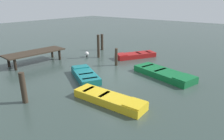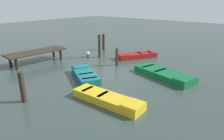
# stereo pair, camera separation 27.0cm
# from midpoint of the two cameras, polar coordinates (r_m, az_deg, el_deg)

# --- Properties ---
(ground_plane) EXTENTS (80.00, 80.00, 0.00)m
(ground_plane) POSITION_cam_midpoint_polar(r_m,az_deg,el_deg) (13.90, 0.56, -1.37)
(ground_plane) COLOR #33423D
(dock_segment) EXTENTS (4.83, 1.99, 0.95)m
(dock_segment) POSITION_cam_midpoint_polar(r_m,az_deg,el_deg) (17.50, -20.20, 4.60)
(dock_segment) COLOR #33281E
(dock_segment) RESTS_ON ground_plane
(rowboat_red) EXTENTS (3.71, 2.73, 0.46)m
(rowboat_red) POSITION_cam_midpoint_polar(r_m,az_deg,el_deg) (18.18, 7.34, 4.14)
(rowboat_red) COLOR maroon
(rowboat_red) RESTS_ON ground_plane
(rowboat_teal) EXTENTS (2.57, 3.32, 0.46)m
(rowboat_teal) POSITION_cam_midpoint_polar(r_m,az_deg,el_deg) (13.40, -7.06, -1.33)
(rowboat_teal) COLOR #14666B
(rowboat_teal) RESTS_ON ground_plane
(rowboat_green) EXTENTS (2.49, 4.44, 0.46)m
(rowboat_green) POSITION_cam_midpoint_polar(r_m,az_deg,el_deg) (13.89, 15.05, -1.10)
(rowboat_green) COLOR #0F602D
(rowboat_green) RESTS_ON ground_plane
(rowboat_yellow) EXTENTS (1.22, 3.89, 0.46)m
(rowboat_yellow) POSITION_cam_midpoint_polar(r_m,az_deg,el_deg) (10.12, -0.42, -8.19)
(rowboat_yellow) COLOR gold
(rowboat_yellow) RESTS_ON ground_plane
(mooring_piling_near_right) EXTENTS (0.27, 0.27, 1.59)m
(mooring_piling_near_right) POSITION_cam_midpoint_polar(r_m,az_deg,el_deg) (10.88, -23.31, -4.46)
(mooring_piling_near_right) COLOR #33281E
(mooring_piling_near_right) RESTS_ON ground_plane
(mooring_piling_near_left) EXTENTS (0.27, 0.27, 1.62)m
(mooring_piling_near_left) POSITION_cam_midpoint_polar(r_m,az_deg,el_deg) (20.89, -2.03, 7.89)
(mooring_piling_near_left) COLOR #33281E
(mooring_piling_near_left) RESTS_ON ground_plane
(mooring_piling_far_left) EXTENTS (0.22, 0.22, 1.37)m
(mooring_piling_far_left) POSITION_cam_midpoint_polar(r_m,az_deg,el_deg) (15.73, 1.86, 3.69)
(mooring_piling_far_left) COLOR #33281E
(mooring_piling_far_left) RESTS_ON ground_plane
(mooring_piling_mid_right) EXTENTS (0.23, 0.23, 2.04)m
(mooring_piling_mid_right) POSITION_cam_midpoint_polar(r_m,az_deg,el_deg) (17.97, -3.14, 6.72)
(mooring_piling_mid_right) COLOR #33281E
(mooring_piling_mid_right) RESTS_ON ground_plane
(marker_buoy) EXTENTS (0.36, 0.36, 0.48)m
(marker_buoy) POSITION_cam_midpoint_polar(r_m,az_deg,el_deg) (18.46, -6.39, 4.63)
(marker_buoy) COLOR #262626
(marker_buoy) RESTS_ON ground_plane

